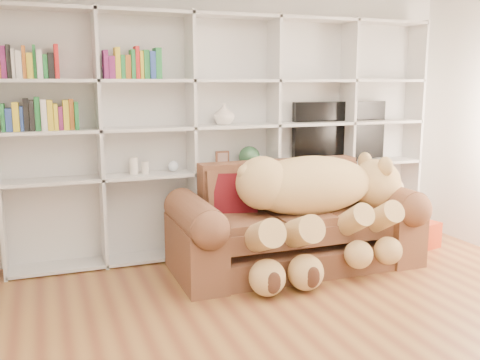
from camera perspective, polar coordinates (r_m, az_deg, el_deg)
name	(u,v)px	position (r m, az deg, el deg)	size (l,w,h in m)	color
floor	(353,351)	(3.76, 11.91, -17.44)	(5.00, 5.00, 0.00)	brown
wall_back	(227,120)	(5.60, -1.40, 6.45)	(5.00, 0.02, 2.70)	white
bookshelf	(209,126)	(5.40, -3.34, 5.81)	(4.43, 0.35, 2.40)	silver
sofa	(294,228)	(5.14, 5.75, -5.11)	(2.31, 1.00, 0.97)	brown
teddy_bear	(316,198)	(4.95, 8.10, -1.91)	(1.85, 0.98, 1.07)	#E3B271
throw_pillow	(235,195)	(5.00, -0.54, -1.64)	(0.40, 0.13, 0.40)	#5A0F16
gift_box	(419,234)	(6.05, 18.59, -5.50)	(0.34, 0.32, 0.27)	#BC3819
tv	(339,132)	(6.02, 10.55, 5.05)	(1.12, 0.18, 0.66)	black
picture_frame	(222,160)	(5.42, -1.90, 2.18)	(0.14, 0.03, 0.18)	#532D1C
green_vase	(249,157)	(5.52, 1.01, 2.48)	(0.22, 0.22, 0.22)	#2C5635
figurine_tall	(134,166)	(5.21, -11.27, 1.48)	(0.08, 0.08, 0.16)	silver
figurine_short	(145,168)	(5.23, -10.09, 1.31)	(0.07, 0.07, 0.12)	silver
snow_globe	(173,166)	(5.29, -7.14, 1.47)	(0.11, 0.11, 0.11)	silver
shelf_vase	(224,114)	(5.38, -1.71, 7.05)	(0.20, 0.20, 0.21)	silver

